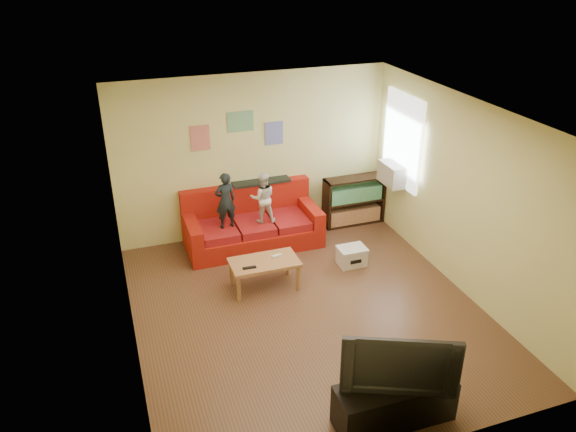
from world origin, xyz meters
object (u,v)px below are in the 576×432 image
object	(u,v)px
child_a	(225,201)
television	(399,360)
child_b	(263,198)
coffee_table	(264,265)
tv_stand	(394,403)
bookshelf	(353,203)
file_box	(352,256)
sofa	(252,225)

from	to	relation	value
child_a	television	xyz separation A→B (m)	(0.78, -3.99, -0.11)
child_b	coffee_table	xyz separation A→B (m)	(-0.34, -1.17, -0.49)
tv_stand	television	xyz separation A→B (m)	(0.00, 0.00, 0.56)
bookshelf	child_b	bearing A→B (deg)	-170.09
child_a	tv_stand	size ratio (longest dim) A/B	0.73
child_a	file_box	size ratio (longest dim) A/B	2.14
child_b	coffee_table	bearing A→B (deg)	83.66
child_a	coffee_table	bearing A→B (deg)	95.28
child_a	file_box	distance (m)	2.12
child_b	bookshelf	xyz separation A→B (m)	(1.74, 0.30, -0.48)
sofa	file_box	xyz separation A→B (m)	(1.25, -1.17, -0.17)
sofa	tv_stand	bearing A→B (deg)	-85.50
child_a	child_b	bearing A→B (deg)	172.79
child_b	television	size ratio (longest dim) A/B	0.72
file_box	television	distance (m)	3.20
tv_stand	television	size ratio (longest dim) A/B	1.08
child_b	coffee_table	size ratio (longest dim) A/B	0.85
sofa	child_b	xyz separation A→B (m)	(0.15, -0.17, 0.55)
television	sofa	bearing A→B (deg)	118.42
child_b	file_box	distance (m)	1.65
bookshelf	file_box	distance (m)	1.47
file_box	coffee_table	bearing A→B (deg)	-173.45
file_box	tv_stand	bearing A→B (deg)	-107.15
child_a	television	size ratio (longest dim) A/B	0.79
child_a	bookshelf	size ratio (longest dim) A/B	0.85
bookshelf	television	xyz separation A→B (m)	(-1.55, -4.30, 0.42)
sofa	bookshelf	distance (m)	1.89
child_b	television	xyz separation A→B (m)	(0.18, -3.99, -0.07)
tv_stand	bookshelf	bearing A→B (deg)	70.84
tv_stand	television	distance (m)	0.56
file_box	child_b	bearing A→B (deg)	137.87
coffee_table	television	bearing A→B (deg)	-79.54
tv_stand	sofa	bearing A→B (deg)	95.24
file_box	television	xyz separation A→B (m)	(-0.92, -2.99, 0.65)
bookshelf	tv_stand	xyz separation A→B (m)	(-1.55, -4.30, -0.15)
child_a	sofa	bearing A→B (deg)	-166.20
file_box	bookshelf	bearing A→B (deg)	64.16
sofa	child_b	world-z (taller)	child_b
sofa	tv_stand	xyz separation A→B (m)	(0.33, -4.17, -0.08)
coffee_table	tv_stand	distance (m)	2.88
bookshelf	child_a	bearing A→B (deg)	-172.60
child_b	tv_stand	xyz separation A→B (m)	(0.18, -3.99, -0.63)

